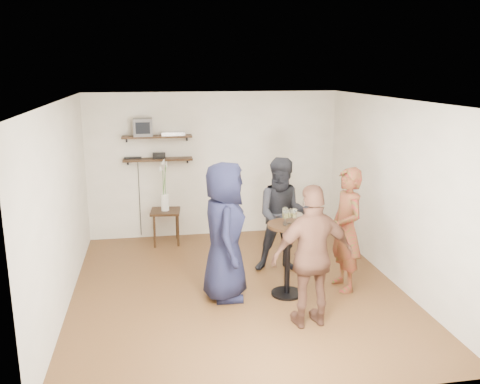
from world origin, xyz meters
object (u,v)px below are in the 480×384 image
drinks_table (288,250)px  radio (159,156)px  crt_monitor (143,127)px  person_dark (283,216)px  person_navy (225,231)px  side_table (166,216)px  person_brown (313,257)px  person_plaid (346,230)px  dvd_deck (173,133)px

drinks_table → radio: bearing=121.2°
radio → drinks_table: (1.61, -2.66, -0.87)m
crt_monitor → person_dark: bearing=-42.3°
person_navy → side_table: bearing=22.1°
side_table → person_brown: size_ratio=0.35×
person_navy → person_brown: (0.91, -0.92, -0.06)m
drinks_table → person_dark: (0.15, 0.83, 0.22)m
side_table → person_brown: (1.61, -3.23, 0.36)m
radio → side_table: radio is taller
crt_monitor → drinks_table: size_ratio=0.32×
radio → person_dark: (1.77, -1.84, -0.65)m
side_table → person_dark: 2.34m
side_table → person_navy: size_ratio=0.32×
person_dark → radio: bearing=144.5°
radio → person_dark: size_ratio=0.13×
person_plaid → person_brown: size_ratio=1.00×
side_table → person_dark: bearing=-42.6°
person_plaid → person_navy: person_navy is taller
dvd_deck → person_plaid: 3.55m
person_plaid → person_brown: 1.19m
person_dark → person_brown: 1.67m
person_brown → person_navy: bearing=-50.0°
side_table → person_dark: person_dark is taller
crt_monitor → side_table: crt_monitor is taller
crt_monitor → person_dark: 2.96m
dvd_deck → radio: 0.46m
dvd_deck → person_navy: dvd_deck is taller
dvd_deck → drinks_table: bearing=-63.0°
person_plaid → person_dark: person_dark is taller
radio → side_table: (0.07, -0.27, -1.02)m
radio → person_dark: person_dark is taller
dvd_deck → side_table: size_ratio=0.67×
drinks_table → person_dark: person_dark is taller
dvd_deck → drinks_table: size_ratio=0.40×
dvd_deck → crt_monitor: bearing=180.0°
drinks_table → person_brown: bearing=-85.2°
radio → person_brown: (1.68, -3.50, -0.66)m
person_dark → person_navy: size_ratio=0.94×
radio → crt_monitor: bearing=180.0°
dvd_deck → radio: size_ratio=1.82×
crt_monitor → radio: bearing=0.0°
person_brown → person_plaid: bearing=-135.0°
radio → person_plaid: bearing=-46.6°
radio → person_plaid: (2.45, -2.59, -0.66)m
person_plaid → radio: bearing=-141.3°
radio → person_brown: person_brown is taller
radio → person_dark: bearing=-46.1°
radio → side_table: bearing=-76.0°
crt_monitor → drinks_table: crt_monitor is taller
drinks_table → person_brown: 0.87m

